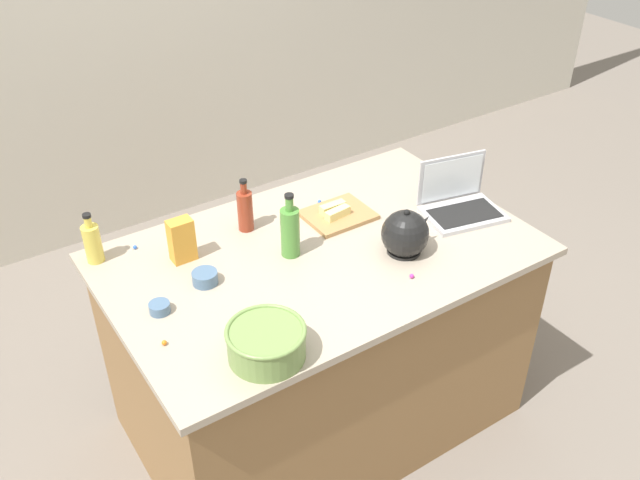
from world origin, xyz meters
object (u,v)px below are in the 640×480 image
(cutting_board, at_px, (338,215))
(candy_bag, at_px, (182,240))
(butter_stick_right, at_px, (333,208))
(bottle_oil, at_px, (93,242))
(mixing_bowl_large, at_px, (266,342))
(ramekin_small, at_px, (160,308))
(butter_stick_left, at_px, (338,213))
(kettle, at_px, (405,234))
(laptop, at_px, (459,202))
(ramekin_medium, at_px, (205,278))
(bottle_olive, at_px, (290,231))
(bottle_soy, at_px, (245,210))

(cutting_board, relative_size, candy_bag, 1.56)
(butter_stick_right, bearing_deg, candy_bag, 175.31)
(cutting_board, bearing_deg, bottle_oil, 164.94)
(mixing_bowl_large, height_order, ramekin_small, mixing_bowl_large)
(bottle_oil, relative_size, cutting_board, 0.76)
(butter_stick_left, xyz_separation_m, butter_stick_right, (0.01, 0.04, 0.00))
(mixing_bowl_large, distance_m, butter_stick_right, 0.85)
(mixing_bowl_large, bearing_deg, ramekin_small, 116.91)
(bottle_oil, bearing_deg, cutting_board, -15.06)
(kettle, bearing_deg, laptop, 15.07)
(bottle_oil, bearing_deg, ramekin_medium, -51.33)
(bottle_olive, xyz_separation_m, cutting_board, (0.30, 0.12, -0.10))
(cutting_board, bearing_deg, bottle_soy, 160.12)
(bottle_oil, distance_m, ramekin_small, 0.42)
(cutting_board, bearing_deg, ramekin_medium, -171.14)
(bottle_olive, relative_size, bottle_soy, 1.17)
(candy_bag, bearing_deg, bottle_olive, -28.68)
(cutting_board, xyz_separation_m, butter_stick_left, (-0.02, -0.02, 0.03))
(ramekin_medium, bearing_deg, mixing_bowl_large, -90.43)
(bottle_soy, relative_size, ramekin_medium, 2.42)
(butter_stick_right, bearing_deg, bottle_soy, 162.90)
(butter_stick_right, relative_size, ramekin_small, 1.54)
(candy_bag, bearing_deg, cutting_board, -6.59)
(kettle, height_order, ramekin_medium, kettle)
(mixing_bowl_large, relative_size, ramekin_small, 3.53)
(bottle_oil, xyz_separation_m, ramekin_small, (0.08, -0.41, -0.06))
(bottle_olive, height_order, bottle_soy, bottle_olive)
(mixing_bowl_large, height_order, cutting_board, mixing_bowl_large)
(mixing_bowl_large, relative_size, bottle_oil, 1.25)
(bottle_oil, height_order, cutting_board, bottle_oil)
(butter_stick_left, bearing_deg, ramekin_medium, -172.90)
(ramekin_small, distance_m, candy_bag, 0.31)
(cutting_board, bearing_deg, ramekin_small, -169.08)
(laptop, relative_size, cutting_board, 1.32)
(cutting_board, relative_size, ramekin_small, 3.70)
(bottle_soy, bearing_deg, bottle_oil, 168.06)
(bottle_olive, relative_size, candy_bag, 1.53)
(ramekin_small, bearing_deg, bottle_soy, 30.80)
(laptop, relative_size, butter_stick_right, 3.18)
(laptop, xyz_separation_m, ramekin_medium, (-1.08, 0.14, -0.02))
(butter_stick_left, xyz_separation_m, candy_bag, (-0.63, 0.10, 0.05))
(butter_stick_left, bearing_deg, kettle, -74.61)
(butter_stick_right, bearing_deg, bottle_olive, -154.12)
(ramekin_small, bearing_deg, laptop, -3.48)
(laptop, distance_m, butter_stick_right, 0.52)
(laptop, distance_m, bottle_olive, 0.75)
(cutting_board, relative_size, butter_stick_right, 2.41)
(laptop, height_order, mixing_bowl_large, laptop)
(bottle_olive, height_order, butter_stick_right, bottle_olive)
(mixing_bowl_large, bearing_deg, kettle, 16.05)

